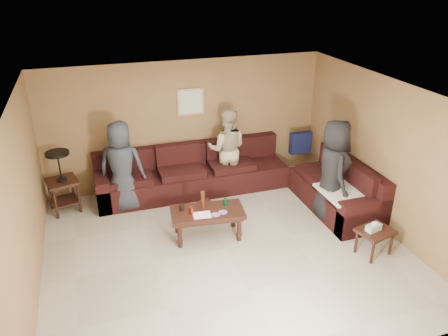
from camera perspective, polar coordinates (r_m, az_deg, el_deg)
The scene contains 10 objects.
room at distance 6.22m, azimuth 0.22°, elevation 2.07°, with size 5.60×5.50×2.50m.
sectional_sofa at distance 8.33m, azimuth 2.28°, elevation -1.85°, with size 4.65×2.90×0.97m.
coffee_table at distance 7.11m, azimuth -2.21°, elevation -6.08°, with size 1.24×0.72×0.77m.
end_table_left at distance 8.27m, azimuth -20.42°, elevation -1.56°, with size 0.62×0.62×1.16m.
side_table_right at distance 7.11m, azimuth 19.10°, elevation -8.01°, with size 0.61×0.54×0.58m.
waste_bin at distance 7.79m, azimuth -2.42°, elevation -5.40°, with size 0.24×0.24×0.29m, color black.
wall_art at distance 8.48m, azimuth -4.40°, elevation 8.61°, with size 0.52×0.04×0.52m.
person_left at distance 7.95m, azimuth -13.22°, elevation 0.19°, with size 0.82×0.53×1.67m, color #292F3A.
person_middle at distance 8.55m, azimuth 0.37°, elevation 2.49°, with size 0.79×0.61×1.62m, color tan.
person_right at distance 7.68m, azimuth 14.03°, elevation -0.29°, with size 0.88×0.57×1.80m, color black.
Camera 1 is at (-1.78, -5.44, 4.09)m, focal length 35.00 mm.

